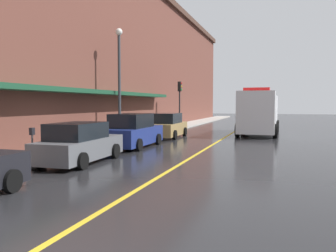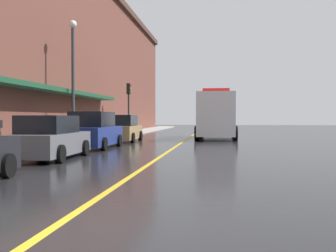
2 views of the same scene
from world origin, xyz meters
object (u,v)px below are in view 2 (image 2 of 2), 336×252
(parked_car_1, at_px, (50,139))
(parking_meter_0, at_px, (0,132))
(traffic_light_near, at_px, (129,99))
(parked_car_3, at_px, (123,129))
(parked_car_2, at_px, (94,131))
(box_truck, at_px, (217,116))
(street_lamp_left, at_px, (73,68))
(parking_meter_2, at_px, (73,127))

(parked_car_1, xyz_separation_m, parking_meter_0, (-1.34, -1.19, 0.29))
(traffic_light_near, bearing_deg, parked_car_3, -79.98)
(parked_car_1, relative_size, parked_car_3, 1.01)
(parked_car_1, xyz_separation_m, parked_car_2, (0.00, 5.34, 0.09))
(box_truck, xyz_separation_m, traffic_light_near, (-7.43, 3.31, 1.48))
(parked_car_2, distance_m, street_lamp_left, 4.68)
(parked_car_3, relative_size, box_truck, 0.56)
(parked_car_3, xyz_separation_m, street_lamp_left, (-2.06, -3.44, 3.59))
(box_truck, xyz_separation_m, street_lamp_left, (-8.09, -8.07, 2.72))
(parked_car_2, relative_size, parking_meter_0, 3.57)
(parked_car_3, distance_m, parking_meter_2, 5.37)
(parked_car_1, xyz_separation_m, parked_car_3, (0.12, 11.15, 0.04))
(traffic_light_near, bearing_deg, parking_meter_0, -90.17)
(parked_car_1, height_order, parked_car_2, parked_car_2)
(traffic_light_near, bearing_deg, parked_car_1, -86.16)
(parked_car_3, bearing_deg, box_truck, -53.81)
(parked_car_2, height_order, traffic_light_near, traffic_light_near)
(parking_meter_2, relative_size, traffic_light_near, 0.31)
(parked_car_2, bearing_deg, parked_car_3, -1.37)
(parking_meter_0, relative_size, street_lamp_left, 0.19)
(parked_car_1, xyz_separation_m, box_truck, (6.15, 15.77, 0.90))
(parked_car_2, bearing_deg, parked_car_1, 179.74)
(parked_car_2, distance_m, box_truck, 12.13)
(street_lamp_left, bearing_deg, parking_meter_2, -70.72)
(parked_car_3, bearing_deg, parking_meter_0, 171.89)
(parked_car_3, bearing_deg, street_lamp_left, 147.72)
(box_truck, bearing_deg, street_lamp_left, -44.43)
(parked_car_1, height_order, parking_meter_2, parked_car_1)
(parked_car_1, distance_m, parked_car_3, 11.15)
(box_truck, bearing_deg, parked_car_2, -29.85)
(parked_car_2, bearing_deg, traffic_light_near, 5.12)
(parked_car_3, xyz_separation_m, traffic_light_near, (-1.40, 7.94, 2.35))
(parking_meter_0, bearing_deg, street_lamp_left, 93.86)
(box_truck, distance_m, street_lamp_left, 11.75)
(box_truck, height_order, traffic_light_near, traffic_light_near)
(parking_meter_2, distance_m, traffic_light_near, 13.26)
(parked_car_1, relative_size, parking_meter_2, 3.45)
(parked_car_2, distance_m, parking_meter_2, 1.51)
(street_lamp_left, bearing_deg, parked_car_3, 59.06)
(parking_meter_0, bearing_deg, parked_car_1, 41.48)
(parked_car_2, height_order, parked_car_3, parked_car_2)
(box_truck, relative_size, parking_meter_2, 6.13)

